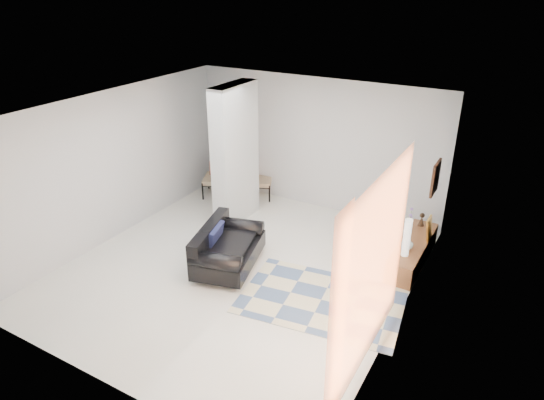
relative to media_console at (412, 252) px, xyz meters
The scene contains 17 objects.
floor 3.05m from the media_console, 145.96° to the right, with size 6.00×6.00×0.00m, color white.
ceiling 4.00m from the media_console, 145.96° to the right, with size 6.00×6.00×0.00m, color white.
wall_back 3.08m from the media_console, 152.76° to the left, with size 6.00×6.00×0.00m, color silver.
wall_front 5.47m from the media_console, 118.19° to the right, with size 6.00×6.00×0.00m, color silver.
wall_left 5.67m from the media_console, 162.10° to the right, with size 6.00×6.00×0.00m, color silver.
wall_right 2.09m from the media_console, 82.32° to the right, with size 6.00×6.00×0.00m, color silver.
partition_column 3.81m from the media_console, behind, with size 0.35×1.20×2.80m, color silver.
hallway_door 4.86m from the media_console, 164.78° to the left, with size 0.85×0.06×2.04m, color white.
curtain 3.12m from the media_console, 87.00° to the right, with size 2.55×2.55×0.00m, color #FF8143.
wall_art 1.46m from the media_console, ahead, with size 0.04×0.45×0.55m, color #361B0E.
media_console is the anchor object (origin of this frame).
loveseat 3.28m from the media_console, 147.88° to the right, with size 1.24×1.69×0.76m.
daybed 4.40m from the media_console, 167.98° to the left, with size 1.67×1.23×0.77m.
area_rug 2.05m from the media_console, 116.77° to the right, with size 2.47×1.65×0.01m, color beige.
cylinder_lamp 0.73m from the media_console, 92.28° to the right, with size 0.12×0.12×0.66m, color silver.
bronze_figurine 0.76m from the media_console, 94.18° to the left, with size 0.12×0.12×0.25m, color black, non-canonical shape.
vase 0.42m from the media_console, 99.91° to the right, with size 0.21×0.21×0.22m, color white.
Camera 1 is at (4.00, -5.91, 4.61)m, focal length 32.00 mm.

